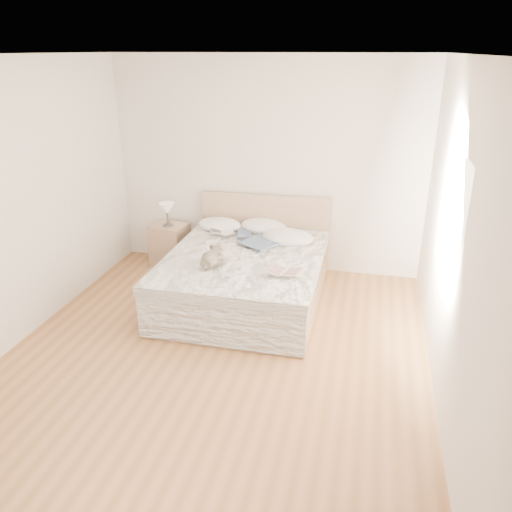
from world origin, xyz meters
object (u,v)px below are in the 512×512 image
bed (246,275)px  photo_book (222,232)px  table_lamp (167,210)px  teddy_bear (210,263)px  nightstand (170,245)px  childrens_book (285,272)px

bed → photo_book: (-0.44, 0.50, 0.32)m
table_lamp → photo_book: bearing=-16.7°
table_lamp → teddy_bear: size_ratio=1.04×
nightstand → childrens_book: size_ratio=1.62×
nightstand → table_lamp: table_lamp is taller
photo_book → childrens_book: (0.98, -1.00, 0.00)m
childrens_book → teddy_bear: size_ratio=1.14×
childrens_book → table_lamp: bearing=158.9°
photo_book → childrens_book: same height
bed → teddy_bear: bearing=-118.1°
teddy_bear → childrens_book: bearing=2.6°
bed → table_lamp: 1.54m
childrens_book → teddy_bear: 0.81m
bed → photo_book: bearing=131.6°
table_lamp → teddy_bear: 1.60m
nightstand → teddy_bear: size_ratio=1.85×
bed → childrens_book: bed is taller
teddy_bear → photo_book: bearing=102.5°
nightstand → teddy_bear: 1.67m
table_lamp → childrens_book: size_ratio=0.91×
table_lamp → photo_book: 0.87m
bed → teddy_bear: (-0.27, -0.50, 0.34)m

